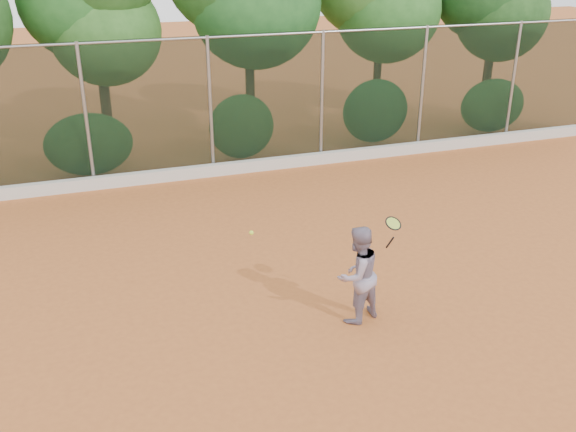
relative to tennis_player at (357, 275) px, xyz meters
name	(u,v)px	position (x,y,z in m)	size (l,w,h in m)	color
ground	(307,307)	(-0.61, 0.57, -0.81)	(80.00, 80.00, 0.00)	#B45F2A
concrete_curb	(215,170)	(-0.61, 7.39, -0.66)	(24.00, 0.20, 0.30)	beige
tennis_player	(357,275)	(0.00, 0.00, 0.00)	(0.79, 0.61, 1.62)	gray
chainlink_fence	(210,103)	(-0.61, 7.57, 1.05)	(24.09, 0.09, 3.50)	black
tennis_racket	(393,226)	(0.50, -0.12, 0.82)	(0.31, 0.29, 0.55)	black
tennis_ball_in_flight	(251,233)	(-1.73, -0.10, 1.03)	(0.06, 0.06, 0.06)	#C9F537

